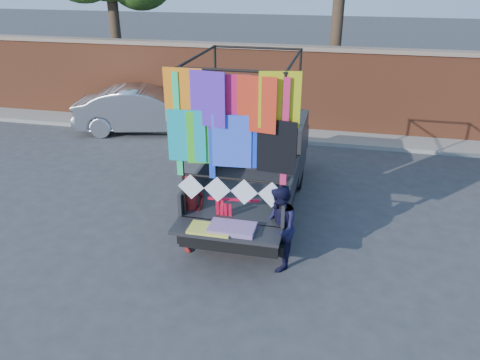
% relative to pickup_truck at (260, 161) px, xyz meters
% --- Properties ---
extents(ground, '(90.00, 90.00, 0.00)m').
position_rel_pickup_truck_xyz_m(ground, '(0.26, -2.13, -0.86)').
color(ground, '#38383A').
rests_on(ground, ground).
extents(brick_wall, '(30.00, 0.45, 2.61)m').
position_rel_pickup_truck_xyz_m(brick_wall, '(0.26, 4.87, 0.47)').
color(brick_wall, brown).
rests_on(brick_wall, ground).
extents(curb, '(30.00, 1.20, 0.12)m').
position_rel_pickup_truck_xyz_m(curb, '(0.26, 4.17, -0.80)').
color(curb, gray).
rests_on(curb, ground).
extents(pickup_truck, '(2.14, 5.38, 3.38)m').
position_rel_pickup_truck_xyz_m(pickup_truck, '(0.00, 0.00, 0.00)').
color(pickup_truck, black).
rests_on(pickup_truck, ground).
extents(sedan, '(4.43, 2.46, 1.38)m').
position_rel_pickup_truck_xyz_m(sedan, '(-4.33, 3.74, -0.16)').
color(sedan, silver).
rests_on(sedan, ground).
extents(woman, '(0.60, 0.65, 1.50)m').
position_rel_pickup_truck_xyz_m(woman, '(-0.78, -2.38, -0.11)').
color(woman, maroon).
rests_on(woman, ground).
extents(man, '(0.74, 0.86, 1.54)m').
position_rel_pickup_truck_xyz_m(man, '(0.81, -2.62, -0.09)').
color(man, '#151433').
rests_on(man, ground).
extents(streamer_bundle, '(0.89, 0.14, 0.62)m').
position_rel_pickup_truck_xyz_m(streamer_bundle, '(-0.08, -2.51, 0.12)').
color(streamer_bundle, red).
rests_on(streamer_bundle, ground).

